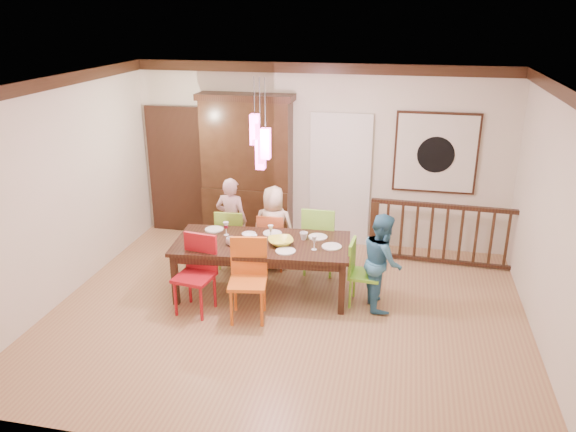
% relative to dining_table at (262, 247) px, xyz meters
% --- Properties ---
extents(floor, '(6.00, 6.00, 0.00)m').
position_rel_dining_table_xyz_m(floor, '(0.44, -0.50, -0.67)').
color(floor, '#A5734F').
rests_on(floor, ground).
extents(ceiling, '(6.00, 6.00, 0.00)m').
position_rel_dining_table_xyz_m(ceiling, '(0.44, -0.50, 2.23)').
color(ceiling, white).
rests_on(ceiling, wall_back).
extents(wall_back, '(6.00, 0.00, 6.00)m').
position_rel_dining_table_xyz_m(wall_back, '(0.44, 2.00, 0.78)').
color(wall_back, silver).
rests_on(wall_back, floor).
extents(wall_left, '(0.00, 5.00, 5.00)m').
position_rel_dining_table_xyz_m(wall_left, '(-2.56, -0.50, 0.78)').
color(wall_left, silver).
rests_on(wall_left, floor).
extents(wall_right, '(0.00, 5.00, 5.00)m').
position_rel_dining_table_xyz_m(wall_right, '(3.44, -0.50, 0.78)').
color(wall_right, silver).
rests_on(wall_right, floor).
extents(crown_molding, '(6.00, 5.00, 0.16)m').
position_rel_dining_table_xyz_m(crown_molding, '(0.44, -0.50, 2.15)').
color(crown_molding, black).
rests_on(crown_molding, wall_back).
extents(panel_door, '(1.04, 0.07, 2.24)m').
position_rel_dining_table_xyz_m(panel_door, '(-1.96, 1.95, 0.38)').
color(panel_door, black).
rests_on(panel_door, wall_back).
extents(white_doorway, '(0.97, 0.05, 2.22)m').
position_rel_dining_table_xyz_m(white_doorway, '(0.79, 1.97, 0.38)').
color(white_doorway, silver).
rests_on(white_doorway, wall_back).
extents(painting, '(1.25, 0.06, 1.25)m').
position_rel_dining_table_xyz_m(painting, '(2.24, 1.96, 0.92)').
color(painting, black).
rests_on(painting, wall_back).
extents(pendant_cluster, '(0.27, 0.21, 1.14)m').
position_rel_dining_table_xyz_m(pendant_cluster, '(0.00, -0.00, 1.43)').
color(pendant_cluster, '#ED47A8').
rests_on(pendant_cluster, ceiling).
extents(dining_table, '(2.41, 1.27, 0.75)m').
position_rel_dining_table_xyz_m(dining_table, '(0.00, 0.00, 0.00)').
color(dining_table, black).
rests_on(dining_table, floor).
extents(chair_far_left, '(0.44, 0.44, 0.92)m').
position_rel_dining_table_xyz_m(chair_far_left, '(-0.65, 0.74, -0.15)').
color(chair_far_left, '#7FB331').
rests_on(chair_far_left, floor).
extents(chair_far_mid, '(0.40, 0.40, 0.87)m').
position_rel_dining_table_xyz_m(chair_far_mid, '(-0.05, 0.81, -0.17)').
color(chair_far_mid, '#C5592B').
rests_on(chair_far_mid, floor).
extents(chair_far_right, '(0.47, 0.47, 1.04)m').
position_rel_dining_table_xyz_m(chair_far_right, '(0.66, 0.81, -0.08)').
color(chair_far_right, '#76BE39').
rests_on(chair_far_right, floor).
extents(chair_near_left, '(0.51, 0.51, 1.00)m').
position_rel_dining_table_xyz_m(chair_near_left, '(-0.72, -0.67, -0.10)').
color(chair_near_left, '#A6121B').
rests_on(chair_near_left, floor).
extents(chair_near_mid, '(0.53, 0.53, 1.02)m').
position_rel_dining_table_xyz_m(chair_near_mid, '(-0.01, -0.70, -0.09)').
color(chair_near_mid, orange).
rests_on(chair_near_mid, floor).
extents(chair_end_right, '(0.42, 0.42, 0.88)m').
position_rel_dining_table_xyz_m(chair_end_right, '(1.38, -0.04, -0.17)').
color(chair_end_right, '#79CC2D').
rests_on(chair_end_right, floor).
extents(china_hutch, '(1.54, 0.46, 2.43)m').
position_rel_dining_table_xyz_m(china_hutch, '(-0.71, 1.80, 0.54)').
color(china_hutch, black).
rests_on(china_hutch, floor).
extents(balustrade, '(2.27, 0.19, 0.96)m').
position_rel_dining_table_xyz_m(balustrade, '(2.47, 1.45, -0.17)').
color(balustrade, black).
rests_on(balustrade, floor).
extents(person_far_left, '(0.51, 0.36, 1.33)m').
position_rel_dining_table_xyz_m(person_far_left, '(-0.71, 0.89, -0.01)').
color(person_far_left, beige).
rests_on(person_far_left, floor).
extents(person_far_mid, '(0.64, 0.43, 1.27)m').
position_rel_dining_table_xyz_m(person_far_mid, '(-0.04, 0.81, -0.04)').
color(person_far_mid, beige).
rests_on(person_far_mid, floor).
extents(person_end_right, '(0.62, 0.72, 1.27)m').
position_rel_dining_table_xyz_m(person_end_right, '(1.59, -0.03, -0.04)').
color(person_end_right, teal).
rests_on(person_end_right, floor).
extents(serving_bowl, '(0.43, 0.43, 0.08)m').
position_rel_dining_table_xyz_m(serving_bowl, '(0.26, -0.03, 0.12)').
color(serving_bowl, yellow).
rests_on(serving_bowl, dining_table).
extents(small_bowl, '(0.24, 0.24, 0.06)m').
position_rel_dining_table_xyz_m(small_bowl, '(-0.21, 0.11, 0.11)').
color(small_bowl, white).
rests_on(small_bowl, dining_table).
extents(cup_left, '(0.14, 0.14, 0.10)m').
position_rel_dining_table_xyz_m(cup_left, '(-0.37, -0.18, 0.13)').
color(cup_left, silver).
rests_on(cup_left, dining_table).
extents(cup_right, '(0.13, 0.13, 0.10)m').
position_rel_dining_table_xyz_m(cup_right, '(0.53, 0.20, 0.13)').
color(cup_right, silver).
rests_on(cup_right, dining_table).
extents(plate_far_left, '(0.26, 0.26, 0.01)m').
position_rel_dining_table_xyz_m(plate_far_left, '(-0.77, 0.28, 0.08)').
color(plate_far_left, white).
rests_on(plate_far_left, dining_table).
extents(plate_far_mid, '(0.26, 0.26, 0.01)m').
position_rel_dining_table_xyz_m(plate_far_mid, '(0.07, 0.31, 0.08)').
color(plate_far_mid, white).
rests_on(plate_far_mid, dining_table).
extents(plate_far_right, '(0.26, 0.26, 0.01)m').
position_rel_dining_table_xyz_m(plate_far_right, '(0.70, 0.31, 0.08)').
color(plate_far_right, white).
rests_on(plate_far_right, dining_table).
extents(plate_near_left, '(0.26, 0.26, 0.01)m').
position_rel_dining_table_xyz_m(plate_near_left, '(-0.72, -0.32, 0.08)').
color(plate_near_left, white).
rests_on(plate_near_left, dining_table).
extents(plate_near_mid, '(0.26, 0.26, 0.01)m').
position_rel_dining_table_xyz_m(plate_near_mid, '(0.37, -0.24, 0.08)').
color(plate_near_mid, white).
rests_on(plate_near_mid, dining_table).
extents(plate_end_right, '(0.26, 0.26, 0.01)m').
position_rel_dining_table_xyz_m(plate_end_right, '(0.93, 0.02, 0.08)').
color(plate_end_right, white).
rests_on(plate_end_right, dining_table).
extents(wine_glass_a, '(0.08, 0.08, 0.19)m').
position_rel_dining_table_xyz_m(wine_glass_a, '(-0.54, 0.13, 0.17)').
color(wine_glass_a, '#590C19').
rests_on(wine_glass_a, dining_table).
extents(wine_glass_b, '(0.08, 0.08, 0.19)m').
position_rel_dining_table_xyz_m(wine_glass_b, '(0.08, 0.14, 0.17)').
color(wine_glass_b, silver).
rests_on(wine_glass_b, dining_table).
extents(wine_glass_c, '(0.08, 0.08, 0.19)m').
position_rel_dining_table_xyz_m(wine_glass_c, '(-0.04, -0.23, 0.17)').
color(wine_glass_c, '#590C19').
rests_on(wine_glass_c, dining_table).
extents(wine_glass_d, '(0.08, 0.08, 0.19)m').
position_rel_dining_table_xyz_m(wine_glass_d, '(0.72, -0.11, 0.17)').
color(wine_glass_d, silver).
rests_on(wine_glass_d, dining_table).
extents(napkin, '(0.18, 0.14, 0.01)m').
position_rel_dining_table_xyz_m(napkin, '(-0.03, -0.30, 0.08)').
color(napkin, '#D83359').
rests_on(napkin, dining_table).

